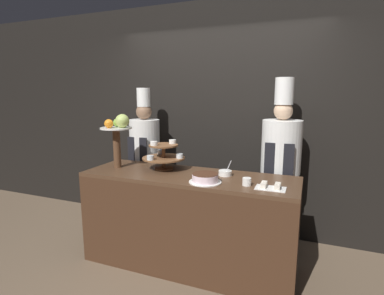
% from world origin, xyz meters
% --- Properties ---
extents(ground_plane, '(14.00, 14.00, 0.00)m').
position_xyz_m(ground_plane, '(0.00, 0.00, 0.00)').
color(ground_plane, brown).
extents(wall_back, '(10.00, 0.06, 2.80)m').
position_xyz_m(wall_back, '(0.00, 1.32, 1.40)').
color(wall_back, black).
rests_on(wall_back, ground_plane).
extents(buffet_counter, '(2.07, 0.66, 0.94)m').
position_xyz_m(buffet_counter, '(0.00, 0.33, 0.47)').
color(buffet_counter, '#422819').
rests_on(buffet_counter, ground_plane).
extents(tiered_stand, '(0.44, 0.44, 0.30)m').
position_xyz_m(tiered_stand, '(-0.32, 0.44, 1.09)').
color(tiered_stand, brown).
rests_on(tiered_stand, buffet_counter).
extents(fruit_pedestal, '(0.33, 0.33, 0.57)m').
position_xyz_m(fruit_pedestal, '(-0.78, 0.32, 1.33)').
color(fruit_pedestal, brown).
rests_on(fruit_pedestal, buffet_counter).
extents(cake_round, '(0.29, 0.29, 0.08)m').
position_xyz_m(cake_round, '(0.24, 0.15, 0.98)').
color(cake_round, white).
rests_on(cake_round, buffet_counter).
extents(cup_white, '(0.07, 0.07, 0.07)m').
position_xyz_m(cup_white, '(0.60, 0.20, 0.97)').
color(cup_white, white).
rests_on(cup_white, buffet_counter).
extents(cake_square_tray, '(0.25, 0.15, 0.05)m').
position_xyz_m(cake_square_tray, '(0.80, 0.18, 0.96)').
color(cake_square_tray, white).
rests_on(cake_square_tray, buffet_counter).
extents(serving_bowl_far, '(0.13, 0.13, 0.15)m').
position_xyz_m(serving_bowl_far, '(0.34, 0.43, 0.97)').
color(serving_bowl_far, white).
rests_on(serving_bowl_far, buffet_counter).
extents(chef_left, '(0.37, 0.37, 1.78)m').
position_xyz_m(chef_left, '(-0.83, 0.93, 0.97)').
color(chef_left, black).
rests_on(chef_left, ground_plane).
extents(chef_center_left, '(0.40, 0.40, 1.87)m').
position_xyz_m(chef_center_left, '(0.80, 0.93, 1.01)').
color(chef_center_left, '#28282D').
rests_on(chef_center_left, ground_plane).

